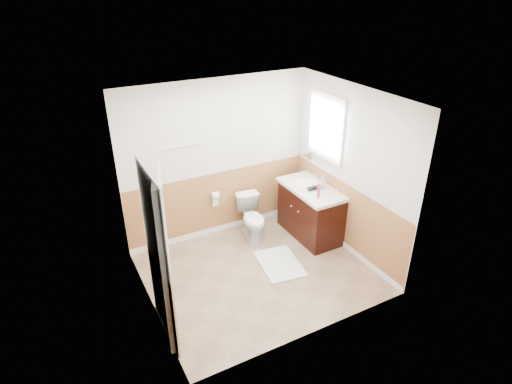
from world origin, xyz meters
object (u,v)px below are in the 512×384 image
bath_mat (280,264)px  soap_dispenser (322,182)px  toilet (252,218)px  vanity_cabinet (310,213)px  lotion_bottle (319,190)px

bath_mat → soap_dispenser: 1.40m
toilet → vanity_cabinet: bearing=-15.8°
bath_mat → soap_dispenser: soap_dispenser is taller
vanity_cabinet → toilet: bearing=155.8°
bath_mat → lotion_bottle: bearing=12.8°
toilet → bath_mat: (0.00, -0.85, -0.33)m
bath_mat → vanity_cabinet: 1.04m
toilet → soap_dispenser: 1.23m
toilet → soap_dispenser: bearing=-17.2°
bath_mat → toilet: bearing=90.0°
toilet → bath_mat: bearing=-81.5°
vanity_cabinet → soap_dispenser: (0.12, -0.08, 0.55)m
bath_mat → soap_dispenser: bearing=22.0°
bath_mat → vanity_cabinet: (0.84, 0.47, 0.39)m
bath_mat → lotion_bottle: 1.22m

